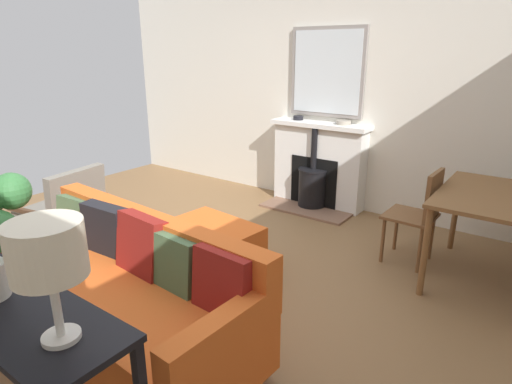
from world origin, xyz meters
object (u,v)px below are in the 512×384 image
object	(u,v)px
fireplace	(317,170)
dining_chair_near_fireplace	(421,210)
sofa	(121,290)
dining_table	(493,206)
mantel_bowl_near	(298,118)
ottoman	(207,246)
table_lamp_far_end	(47,253)
mantel_bowl_far	(343,122)
armchair_accent	(67,204)

from	to	relation	value
fireplace	dining_chair_near_fireplace	world-z (taller)	fireplace
sofa	dining_chair_near_fireplace	distance (m)	2.49
sofa	dining_table	xyz separation A→B (m)	(-2.17, 1.73, 0.29)
mantel_bowl_near	ottoman	bearing A→B (deg)	10.04
table_lamp_far_end	sofa	bearing A→B (deg)	-136.84
mantel_bowl_far	fireplace	bearing A→B (deg)	-82.68
dining_chair_near_fireplace	dining_table	bearing A→B (deg)	90.30
ottoman	dining_chair_near_fireplace	xyz separation A→B (m)	(-1.20, 1.36, 0.25)
sofa	mantel_bowl_near	bearing A→B (deg)	-170.25
ottoman	armchair_accent	size ratio (longest dim) A/B	1.05
mantel_bowl_near	dining_chair_near_fireplace	size ratio (longest dim) A/B	0.14
fireplace	ottoman	bearing A→B (deg)	1.77
table_lamp_far_end	mantel_bowl_far	bearing A→B (deg)	-170.43
fireplace	ottoman	size ratio (longest dim) A/B	1.44
table_lamp_far_end	dining_table	bearing A→B (deg)	160.45
ottoman	dining_table	world-z (taller)	dining_table
mantel_bowl_far	sofa	bearing A→B (deg)	-1.20
sofa	ottoman	world-z (taller)	sofa
sofa	armchair_accent	size ratio (longest dim) A/B	2.59
mantel_bowl_near	mantel_bowl_far	world-z (taller)	mantel_bowl_near
fireplace	sofa	world-z (taller)	fireplace
table_lamp_far_end	fireplace	bearing A→B (deg)	-166.22
armchair_accent	ottoman	bearing A→B (deg)	106.20
armchair_accent	dining_chair_near_fireplace	bearing A→B (deg)	120.39
fireplace	dining_table	world-z (taller)	fireplace
mantel_bowl_near	sofa	world-z (taller)	mantel_bowl_near
mantel_bowl_far	dining_chair_near_fireplace	xyz separation A→B (m)	(0.85, 1.14, -0.53)
ottoman	dining_chair_near_fireplace	size ratio (longest dim) A/B	0.97
mantel_bowl_near	armchair_accent	xyz separation A→B (m)	(2.46, -1.00, -0.59)
fireplace	dining_table	bearing A→B (deg)	67.30
mantel_bowl_far	ottoman	world-z (taller)	mantel_bowl_far
ottoman	table_lamp_far_end	distance (m)	2.10
fireplace	ottoman	xyz separation A→B (m)	(2.02, 0.06, -0.20)
mantel_bowl_near	dining_table	size ratio (longest dim) A/B	0.11
ottoman	table_lamp_far_end	bearing A→B (deg)	26.52
ottoman	dining_table	distance (m)	2.28
fireplace	dining_table	size ratio (longest dim) A/B	1.08
table_lamp_far_end	dining_table	xyz separation A→B (m)	(-2.92, 1.04, -0.48)
mantel_bowl_near	sofa	distance (m)	3.14
mantel_bowl_near	dining_table	bearing A→B (deg)	69.29
mantel_bowl_far	ottoman	xyz separation A→B (m)	(2.06, -0.22, -0.78)
mantel_bowl_far	dining_chair_near_fireplace	distance (m)	1.52
mantel_bowl_far	table_lamp_far_end	distance (m)	3.82
fireplace	table_lamp_far_end	world-z (taller)	table_lamp_far_end
ottoman	table_lamp_far_end	size ratio (longest dim) A/B	1.78
mantel_bowl_near	dining_table	world-z (taller)	mantel_bowl_near
mantel_bowl_near	ottoman	xyz separation A→B (m)	(2.06, 0.36, -0.78)
mantel_bowl_far	table_lamp_far_end	size ratio (longest dim) A/B	0.35
sofa	dining_chair_near_fireplace	size ratio (longest dim) A/B	2.39
dining_chair_near_fireplace	sofa	bearing A→B (deg)	-29.13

